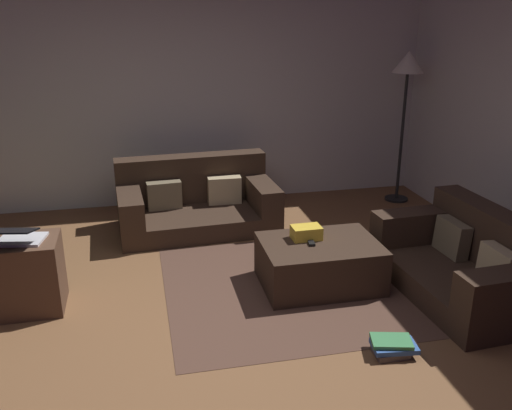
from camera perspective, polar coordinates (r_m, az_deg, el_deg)
ground_plane at (r=4.06m, az=-5.54°, el=-13.90°), size 6.40×6.40×0.00m
rear_partition at (r=6.59m, az=-9.39°, el=11.23°), size 6.40×0.12×2.60m
couch_left at (r=5.99m, az=-6.23°, el=0.35°), size 1.68×1.01×0.72m
couch_right at (r=4.89m, az=21.12°, el=-5.56°), size 0.96×1.55×0.68m
ottoman at (r=4.75m, az=6.54°, el=-6.00°), size 0.98×0.71×0.39m
gift_box at (r=4.71m, az=5.20°, el=-2.84°), size 0.25×0.17×0.11m
tv_remote at (r=4.65m, az=5.64°, el=-3.77°), size 0.07×0.16×0.02m
side_table at (r=4.66m, az=-22.50°, el=-6.67°), size 0.52×0.44×0.58m
laptop at (r=4.48m, az=-23.32°, el=-2.98°), size 0.40×0.47×0.18m
book_stack at (r=4.01m, az=13.84°, el=-13.98°), size 0.33×0.25×0.11m
corner_lamp at (r=6.73m, az=15.31°, el=12.84°), size 0.36×0.36×1.78m
area_rug at (r=4.83m, az=6.46°, el=-8.03°), size 2.60×2.00×0.01m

